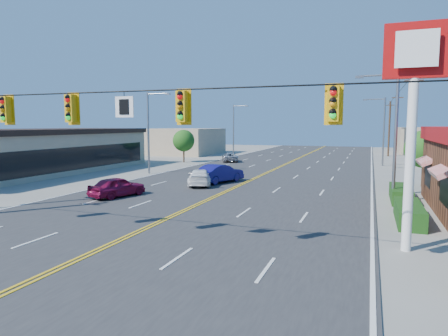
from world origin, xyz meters
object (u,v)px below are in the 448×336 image
(car_magenta, at_px, (117,188))
(car_silver, at_px, (230,158))
(signal_span, at_px, (95,123))
(car_white, at_px, (200,178))
(kfc_pylon, at_px, (414,91))
(car_blue, at_px, (220,174))

(car_magenta, xyz_separation_m, car_silver, (-1.42, 26.62, -0.09))
(signal_span, bearing_deg, car_white, 99.93)
(signal_span, xyz_separation_m, car_silver, (-7.39, 36.35, -4.31))
(kfc_pylon, relative_size, car_blue, 1.85)
(kfc_pylon, height_order, car_silver, kfc_pylon)
(kfc_pylon, height_order, car_white, kfc_pylon)
(kfc_pylon, height_order, car_blue, kfc_pylon)
(kfc_pylon, bearing_deg, signal_span, -160.22)
(signal_span, distance_m, kfc_pylon, 11.87)
(car_magenta, xyz_separation_m, car_white, (3.13, 6.55, -0.04))
(signal_span, height_order, car_blue, signal_span)
(car_blue, bearing_deg, car_silver, -53.05)
(signal_span, bearing_deg, car_blue, 96.07)
(kfc_pylon, distance_m, car_blue, 20.02)
(signal_span, distance_m, car_silver, 37.34)
(car_magenta, height_order, car_silver, car_magenta)
(kfc_pylon, distance_m, car_silver, 37.67)
(signal_span, relative_size, car_blue, 5.29)
(kfc_pylon, xyz_separation_m, car_blue, (-13.06, 14.22, -5.29))
(car_silver, bearing_deg, car_white, 80.59)
(car_magenta, relative_size, car_blue, 0.85)
(signal_span, height_order, car_magenta, signal_span)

